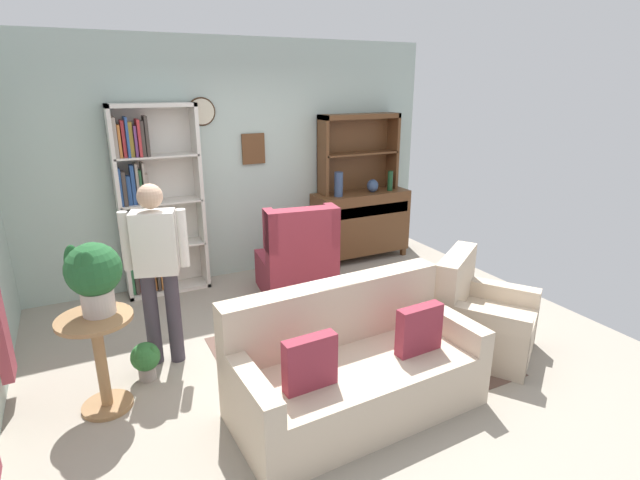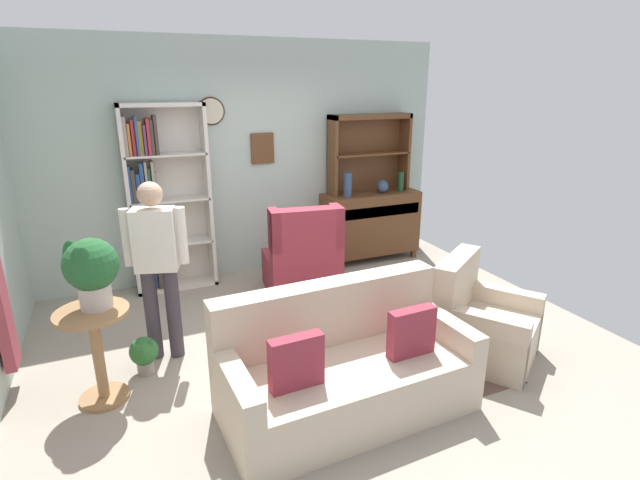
% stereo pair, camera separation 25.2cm
% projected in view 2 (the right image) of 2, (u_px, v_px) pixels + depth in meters
% --- Properties ---
extents(ground_plane, '(5.40, 4.60, 0.02)m').
position_uv_depth(ground_plane, '(319.00, 347.00, 4.49)').
color(ground_plane, '#9E9384').
extents(wall_back, '(5.00, 0.09, 2.80)m').
position_uv_depth(wall_back, '(249.00, 160.00, 5.91)').
color(wall_back, '#ADC1B7').
rests_on(wall_back, ground_plane).
extents(area_rug, '(2.24, 1.81, 0.01)m').
position_uv_depth(area_rug, '(353.00, 357.00, 4.30)').
color(area_rug, brown).
rests_on(area_rug, ground_plane).
extents(bookshelf, '(0.90, 0.30, 2.10)m').
position_uv_depth(bookshelf, '(161.00, 200.00, 5.44)').
color(bookshelf, silver).
rests_on(bookshelf, ground_plane).
extents(sideboard, '(1.30, 0.45, 0.92)m').
position_uv_depth(sideboard, '(370.00, 223.00, 6.53)').
color(sideboard, brown).
rests_on(sideboard, ground_plane).
extents(sideboard_hutch, '(1.10, 0.26, 1.00)m').
position_uv_depth(sideboard_hutch, '(369.00, 143.00, 6.30)').
color(sideboard_hutch, brown).
rests_on(sideboard_hutch, sideboard).
extents(vase_tall, '(0.11, 0.11, 0.31)m').
position_uv_depth(vase_tall, '(348.00, 185.00, 6.14)').
color(vase_tall, '#33476B').
rests_on(vase_tall, sideboard).
extents(vase_round, '(0.15, 0.15, 0.17)m').
position_uv_depth(vase_round, '(383.00, 186.00, 6.37)').
color(vase_round, '#33476B').
rests_on(vase_round, sideboard).
extents(bottle_wine, '(0.07, 0.07, 0.26)m').
position_uv_depth(bottle_wine, '(401.00, 182.00, 6.44)').
color(bottle_wine, '#194223').
rests_on(bottle_wine, sideboard).
extents(couch_floral, '(1.84, 0.93, 0.90)m').
position_uv_depth(couch_floral, '(344.00, 370.00, 3.55)').
color(couch_floral, beige).
rests_on(couch_floral, ground_plane).
extents(armchair_floral, '(1.06, 1.07, 0.88)m').
position_uv_depth(armchair_floral, '(482.00, 326.00, 4.24)').
color(armchair_floral, beige).
rests_on(armchair_floral, ground_plane).
extents(wingback_chair, '(0.88, 0.90, 1.05)m').
position_uv_depth(wingback_chair, '(303.00, 262.00, 5.47)').
color(wingback_chair, maroon).
rests_on(wingback_chair, ground_plane).
extents(plant_stand, '(0.52, 0.52, 0.74)m').
position_uv_depth(plant_stand, '(97.00, 346.00, 3.59)').
color(plant_stand, '#997047').
rests_on(plant_stand, ground_plane).
extents(potted_plant_large, '(0.38, 0.38, 0.52)m').
position_uv_depth(potted_plant_large, '(90.00, 268.00, 3.46)').
color(potted_plant_large, beige).
rests_on(potted_plant_large, plant_stand).
extents(potted_plant_small, '(0.23, 0.23, 0.32)m').
position_uv_depth(potted_plant_small, '(144.00, 353.00, 4.01)').
color(potted_plant_small, gray).
rests_on(potted_plant_small, ground_plane).
extents(person_reading, '(0.52, 0.29, 1.56)m').
position_uv_depth(person_reading, '(157.00, 259.00, 4.05)').
color(person_reading, '#38333D').
rests_on(person_reading, ground_plane).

